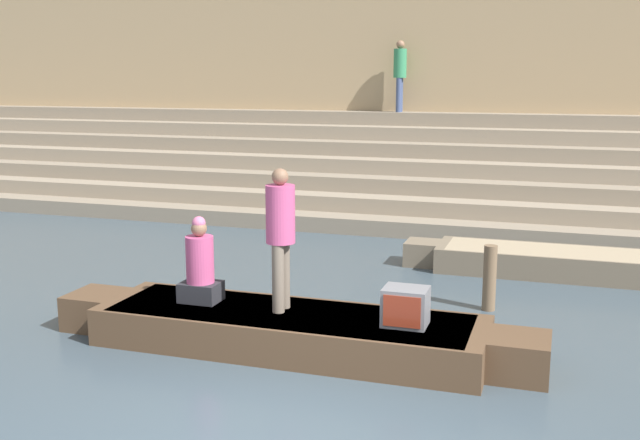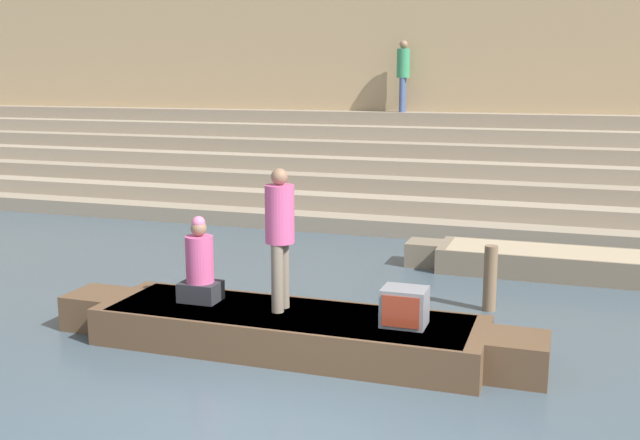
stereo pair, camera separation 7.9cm
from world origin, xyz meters
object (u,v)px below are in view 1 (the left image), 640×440
at_px(person_standing, 281,230).
at_px(tv_set, 405,307).
at_px(moored_boat_shore, 563,262).
at_px(rowboat_main, 289,329).
at_px(mooring_post, 490,278).
at_px(person_rowing, 200,268).
at_px(person_on_steps, 400,71).

relative_size(person_standing, tv_set, 3.43).
relative_size(tv_set, moored_boat_shore, 0.10).
distance_m(rowboat_main, mooring_post, 3.12).
distance_m(tv_set, moored_boat_shore, 4.87).
bearing_deg(mooring_post, rowboat_main, -132.96).
distance_m(person_rowing, mooring_post, 4.00).
bearing_deg(rowboat_main, person_standing, 147.72).
bearing_deg(person_standing, rowboat_main, -18.49).
distance_m(person_standing, person_on_steps, 11.00).
relative_size(person_standing, mooring_post, 1.85).
xyz_separation_m(rowboat_main, person_on_steps, (-1.05, 10.87, 3.09)).
relative_size(tv_set, mooring_post, 0.54).
relative_size(person_standing, moored_boat_shore, 0.33).
bearing_deg(person_on_steps, person_rowing, -15.33).
distance_m(rowboat_main, tv_set, 1.47).
distance_m(person_rowing, tv_set, 2.62).
relative_size(rowboat_main, mooring_post, 6.49).
relative_size(rowboat_main, tv_set, 12.00).
bearing_deg(person_rowing, person_standing, 11.75).
xyz_separation_m(rowboat_main, mooring_post, (2.12, 2.28, 0.22)).
height_order(moored_boat_shore, mooring_post, mooring_post).
xyz_separation_m(person_rowing, moored_boat_shore, (4.29, 4.44, -0.66)).
relative_size(tv_set, person_on_steps, 0.28).
height_order(rowboat_main, person_rowing, person_rowing).
bearing_deg(tv_set, moored_boat_shore, 75.93).
height_order(person_standing, mooring_post, person_standing).
bearing_deg(mooring_post, moored_boat_shore, 66.89).
relative_size(person_rowing, mooring_post, 1.17).
distance_m(person_standing, moored_boat_shore, 5.63).
height_order(rowboat_main, person_on_steps, person_on_steps).
height_order(person_rowing, mooring_post, person_rowing).
bearing_deg(moored_boat_shore, tv_set, -106.46).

